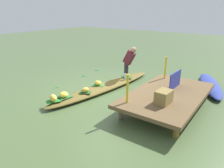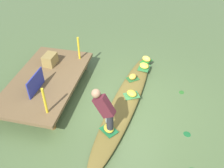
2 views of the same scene
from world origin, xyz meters
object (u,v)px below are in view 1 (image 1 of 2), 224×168
(banana_bunch_3, at_px, (53,98))
(produce_crate, at_px, (164,97))
(moored_boat, at_px, (210,85))
(banana_bunch_0, at_px, (98,83))
(market_banner, at_px, (175,80))
(vendor_boat, at_px, (105,87))
(banana_bunch_4, at_px, (85,90))
(banana_bunch_1, at_px, (127,75))
(banana_bunch_2, at_px, (64,95))
(vendor_person, at_px, (129,60))
(water_bottle, at_px, (125,77))

(banana_bunch_3, bearing_deg, produce_crate, 112.98)
(banana_bunch_3, bearing_deg, moored_boat, 142.78)
(banana_bunch_0, xyz_separation_m, market_banner, (-0.62, 2.43, 0.41))
(vendor_boat, distance_m, banana_bunch_4, 0.98)
(banana_bunch_1, height_order, banana_bunch_2, banana_bunch_2)
(moored_boat, bearing_deg, vendor_boat, -72.79)
(banana_bunch_3, bearing_deg, banana_bunch_2, 176.20)
(vendor_person, bearing_deg, water_bottle, 2.97)
(vendor_person, bearing_deg, vendor_boat, -13.14)
(banana_bunch_4, distance_m, market_banner, 2.74)
(produce_crate, bearing_deg, banana_bunch_1, -130.18)
(water_bottle, bearing_deg, banana_bunch_3, -12.13)
(banana_bunch_3, distance_m, produce_crate, 3.03)
(banana_bunch_2, bearing_deg, banana_bunch_0, 173.20)
(moored_boat, relative_size, market_banner, 3.54)
(vendor_boat, xyz_separation_m, water_bottle, (-0.86, 0.28, 0.20))
(banana_bunch_3, distance_m, market_banner, 3.57)
(vendor_person, xyz_separation_m, water_bottle, (0.26, 0.01, -0.57))
(banana_bunch_0, bearing_deg, vendor_person, 163.14)
(produce_crate, bearing_deg, market_banner, -172.84)
(banana_bunch_3, distance_m, vendor_person, 3.21)
(vendor_person, height_order, produce_crate, vendor_person)
(market_banner, bearing_deg, produce_crate, 8.75)
(moored_boat, xyz_separation_m, banana_bunch_4, (3.29, -2.99, 0.17))
(moored_boat, distance_m, banana_bunch_2, 5.10)
(vendor_boat, bearing_deg, moored_boat, 135.51)
(produce_crate, bearing_deg, vendor_person, -131.41)
(moored_boat, xyz_separation_m, banana_bunch_2, (3.93, -3.25, 0.17))
(banana_bunch_3, relative_size, market_banner, 0.36)
(banana_bunch_2, relative_size, market_banner, 0.38)
(banana_bunch_4, relative_size, water_bottle, 1.13)
(banana_bunch_0, relative_size, market_banner, 0.37)
(banana_bunch_4, height_order, water_bottle, water_bottle)
(vendor_boat, relative_size, vendor_person, 4.00)
(moored_boat, height_order, banana_bunch_1, banana_bunch_1)
(vendor_boat, distance_m, banana_bunch_2, 1.64)
(vendor_boat, height_order, produce_crate, produce_crate)
(market_banner, bearing_deg, vendor_person, -107.83)
(banana_bunch_2, xyz_separation_m, banana_bunch_4, (-0.64, 0.26, 0.00))
(moored_boat, bearing_deg, banana_bunch_2, -60.74)
(banana_bunch_1, bearing_deg, produce_crate, 49.82)
(banana_bunch_2, relative_size, banana_bunch_4, 1.23)
(banana_bunch_0, distance_m, banana_bunch_2, 1.40)
(banana_bunch_4, bearing_deg, banana_bunch_1, 173.78)
(banana_bunch_1, relative_size, banana_bunch_4, 1.15)
(moored_boat, relative_size, banana_bunch_2, 9.20)
(banana_bunch_3, xyz_separation_m, market_banner, (-2.38, 2.62, 0.40))
(banana_bunch_2, distance_m, banana_bunch_3, 0.38)
(vendor_boat, height_order, vendor_person, vendor_person)
(moored_boat, relative_size, banana_bunch_1, 9.89)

